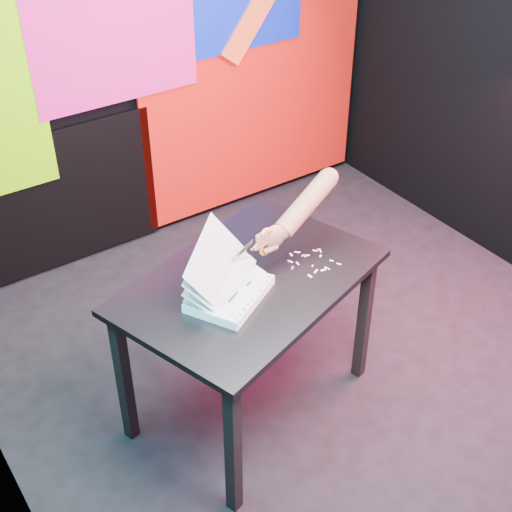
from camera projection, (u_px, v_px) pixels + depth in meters
room at (327, 116)px, 2.85m from camera, size 3.01×3.01×2.71m
backdrop at (170, 87)px, 4.09m from camera, size 2.88×0.05×2.08m
work_table at (249, 297)px, 3.03m from camera, size 1.26×1.02×0.75m
printout_stack at (229, 291)px, 2.85m from camera, size 0.42×0.38×0.33m
scissors at (263, 244)px, 2.97m from camera, size 0.24×0.06×0.14m
hand_forearm at (301, 209)px, 3.07m from camera, size 0.48×0.15×0.24m
paper_clippings at (311, 260)px, 3.07m from camera, size 0.20×0.19×0.00m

